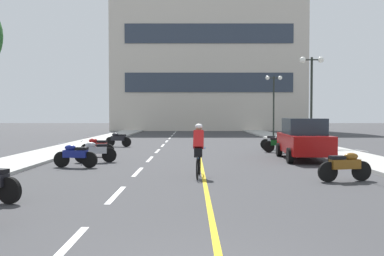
{
  "coord_description": "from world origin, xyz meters",
  "views": [
    {
      "loc": [
        -0.12,
        -3.95,
        1.98
      ],
      "look_at": [
        -0.09,
        18.16,
        1.25
      ],
      "focal_mm": 37.87,
      "sensor_mm": 36.0,
      "label": 1
    }
  ],
  "objects_px": {
    "motorcycle_2": "(345,166)",
    "cyclist_rider": "(198,149)",
    "street_lamp_mid": "(311,81)",
    "motorcycle_8": "(117,139)",
    "parked_car_near": "(303,139)",
    "motorcycle_6": "(279,144)",
    "motorcycle_7": "(275,141)",
    "motorcycle_4": "(95,151)",
    "motorcycle_3": "(74,155)",
    "street_lamp_far": "(273,92)",
    "motorcycle_5": "(96,147)"
  },
  "relations": [
    {
      "from": "motorcycle_2",
      "to": "cyclist_rider",
      "type": "relative_size",
      "value": 0.95
    },
    {
      "from": "street_lamp_mid",
      "to": "motorcycle_8",
      "type": "distance_m",
      "value": 12.36
    },
    {
      "from": "parked_car_near",
      "to": "cyclist_rider",
      "type": "bearing_deg",
      "value": -133.79
    },
    {
      "from": "motorcycle_6",
      "to": "parked_car_near",
      "type": "bearing_deg",
      "value": -84.51
    },
    {
      "from": "motorcycle_6",
      "to": "motorcycle_7",
      "type": "height_order",
      "value": "same"
    },
    {
      "from": "motorcycle_4",
      "to": "motorcycle_7",
      "type": "relative_size",
      "value": 1.0
    },
    {
      "from": "street_lamp_mid",
      "to": "motorcycle_7",
      "type": "bearing_deg",
      "value": -145.01
    },
    {
      "from": "parked_car_near",
      "to": "cyclist_rider",
      "type": "xyz_separation_m",
      "value": [
        -4.7,
        -4.91,
        -0.03
      ]
    },
    {
      "from": "motorcycle_2",
      "to": "motorcycle_8",
      "type": "bearing_deg",
      "value": 124.96
    },
    {
      "from": "parked_car_near",
      "to": "motorcycle_3",
      "type": "xyz_separation_m",
      "value": [
        -9.29,
        -2.67,
        -0.44
      ]
    },
    {
      "from": "parked_car_near",
      "to": "motorcycle_6",
      "type": "height_order",
      "value": "parked_car_near"
    },
    {
      "from": "motorcycle_4",
      "to": "motorcycle_3",
      "type": "bearing_deg",
      "value": -103.57
    },
    {
      "from": "street_lamp_far",
      "to": "cyclist_rider",
      "type": "relative_size",
      "value": 2.98
    },
    {
      "from": "street_lamp_far",
      "to": "motorcycle_5",
      "type": "height_order",
      "value": "street_lamp_far"
    },
    {
      "from": "motorcycle_3",
      "to": "motorcycle_6",
      "type": "xyz_separation_m",
      "value": [
        8.96,
        6.02,
        0.0
      ]
    },
    {
      "from": "street_lamp_mid",
      "to": "motorcycle_4",
      "type": "height_order",
      "value": "street_lamp_mid"
    },
    {
      "from": "motorcycle_4",
      "to": "cyclist_rider",
      "type": "relative_size",
      "value": 0.96
    },
    {
      "from": "parked_car_near",
      "to": "motorcycle_4",
      "type": "xyz_separation_m",
      "value": [
        -8.91,
        -1.09,
        -0.44
      ]
    },
    {
      "from": "cyclist_rider",
      "to": "motorcycle_7",
      "type": "bearing_deg",
      "value": 65.63
    },
    {
      "from": "motorcycle_2",
      "to": "motorcycle_5",
      "type": "xyz_separation_m",
      "value": [
        -9.05,
        7.2,
        0.0
      ]
    },
    {
      "from": "motorcycle_5",
      "to": "cyclist_rider",
      "type": "relative_size",
      "value": 0.95
    },
    {
      "from": "motorcycle_8",
      "to": "cyclist_rider",
      "type": "height_order",
      "value": "cyclist_rider"
    },
    {
      "from": "motorcycle_3",
      "to": "motorcycle_7",
      "type": "relative_size",
      "value": 1.0
    },
    {
      "from": "motorcycle_4",
      "to": "motorcycle_7",
      "type": "xyz_separation_m",
      "value": [
        8.74,
        6.21,
        0.0
      ]
    },
    {
      "from": "street_lamp_far",
      "to": "motorcycle_4",
      "type": "bearing_deg",
      "value": -120.62
    },
    {
      "from": "street_lamp_mid",
      "to": "street_lamp_far",
      "type": "relative_size",
      "value": 1.02
    },
    {
      "from": "motorcycle_3",
      "to": "motorcycle_7",
      "type": "distance_m",
      "value": 11.99
    },
    {
      "from": "motorcycle_2",
      "to": "motorcycle_3",
      "type": "relative_size",
      "value": 0.99
    },
    {
      "from": "motorcycle_2",
      "to": "motorcycle_8",
      "type": "height_order",
      "value": "same"
    },
    {
      "from": "motorcycle_5",
      "to": "motorcycle_3",
      "type": "bearing_deg",
      "value": -88.03
    },
    {
      "from": "motorcycle_6",
      "to": "cyclist_rider",
      "type": "relative_size",
      "value": 0.96
    },
    {
      "from": "street_lamp_mid",
      "to": "motorcycle_8",
      "type": "relative_size",
      "value": 3.23
    },
    {
      "from": "motorcycle_5",
      "to": "motorcycle_7",
      "type": "height_order",
      "value": "same"
    },
    {
      "from": "parked_car_near",
      "to": "cyclist_rider",
      "type": "height_order",
      "value": "parked_car_near"
    },
    {
      "from": "motorcycle_6",
      "to": "motorcycle_2",
      "type": "bearing_deg",
      "value": -90.31
    },
    {
      "from": "parked_car_near",
      "to": "motorcycle_7",
      "type": "bearing_deg",
      "value": 91.84
    },
    {
      "from": "street_lamp_mid",
      "to": "motorcycle_7",
      "type": "distance_m",
      "value": 4.69
    },
    {
      "from": "motorcycle_7",
      "to": "motorcycle_3",
      "type": "bearing_deg",
      "value": -139.52
    },
    {
      "from": "motorcycle_6",
      "to": "motorcycle_7",
      "type": "distance_m",
      "value": 1.77
    },
    {
      "from": "motorcycle_4",
      "to": "motorcycle_8",
      "type": "bearing_deg",
      "value": 94.0
    },
    {
      "from": "street_lamp_far",
      "to": "motorcycle_6",
      "type": "height_order",
      "value": "street_lamp_far"
    },
    {
      "from": "parked_car_near",
      "to": "motorcycle_3",
      "type": "distance_m",
      "value": 9.67
    },
    {
      "from": "parked_car_near",
      "to": "motorcycle_7",
      "type": "xyz_separation_m",
      "value": [
        -0.16,
        5.12,
        -0.44
      ]
    },
    {
      "from": "street_lamp_mid",
      "to": "motorcycle_2",
      "type": "relative_size",
      "value": 3.18
    },
    {
      "from": "street_lamp_far",
      "to": "motorcycle_7",
      "type": "relative_size",
      "value": 3.1
    },
    {
      "from": "motorcycle_2",
      "to": "motorcycle_3",
      "type": "xyz_separation_m",
      "value": [
        -8.91,
        3.14,
        0.0
      ]
    },
    {
      "from": "motorcycle_6",
      "to": "street_lamp_far",
      "type": "bearing_deg",
      "value": 79.86
    },
    {
      "from": "parked_car_near",
      "to": "motorcycle_2",
      "type": "relative_size",
      "value": 2.54
    },
    {
      "from": "motorcycle_4",
      "to": "motorcycle_5",
      "type": "height_order",
      "value": "same"
    },
    {
      "from": "street_lamp_mid",
      "to": "parked_car_near",
      "type": "height_order",
      "value": "street_lamp_mid"
    }
  ]
}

